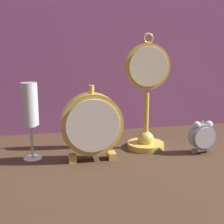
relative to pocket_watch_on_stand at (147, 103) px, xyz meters
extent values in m
plane|color=#422D1E|center=(-0.11, -0.11, -0.13)|extent=(4.00, 4.00, 0.00)
cube|color=#8E4C7F|center=(-0.11, 0.22, 0.23)|extent=(1.26, 0.01, 0.74)
cylinder|color=gold|center=(0.00, 0.00, -0.13)|extent=(0.11, 0.11, 0.02)
sphere|color=gold|center=(0.00, 0.00, -0.11)|extent=(0.05, 0.05, 0.05)
cylinder|color=gold|center=(0.00, 0.00, -0.04)|extent=(0.01, 0.01, 0.15)
cylinder|color=gold|center=(0.00, 0.00, 0.10)|extent=(0.13, 0.02, 0.13)
cylinder|color=beige|center=(0.00, -0.01, 0.10)|extent=(0.11, 0.00, 0.11)
torus|color=gold|center=(0.00, 0.00, 0.18)|extent=(0.03, 0.01, 0.03)
cube|color=gray|center=(0.12, -0.07, -0.13)|extent=(0.01, 0.01, 0.01)
cube|color=gray|center=(0.16, -0.07, -0.13)|extent=(0.01, 0.01, 0.01)
cylinder|color=gray|center=(0.14, -0.07, -0.09)|extent=(0.07, 0.03, 0.07)
cylinder|color=silver|center=(0.14, -0.09, -0.09)|extent=(0.06, 0.00, 0.06)
sphere|color=silver|center=(0.12, -0.07, -0.05)|extent=(0.02, 0.02, 0.02)
sphere|color=silver|center=(0.16, -0.07, -0.05)|extent=(0.02, 0.02, 0.02)
cylinder|color=silver|center=(0.14, -0.07, -0.05)|extent=(0.00, 0.00, 0.01)
cube|color=gold|center=(-0.22, -0.07, -0.12)|extent=(0.02, 0.03, 0.02)
cube|color=gold|center=(-0.11, -0.07, -0.12)|extent=(0.02, 0.03, 0.02)
cylinder|color=gold|center=(-0.17, -0.07, -0.04)|extent=(0.16, 0.04, 0.16)
cylinder|color=silver|center=(-0.17, -0.09, -0.04)|extent=(0.13, 0.00, 0.13)
cylinder|color=gold|center=(-0.17, -0.07, 0.05)|extent=(0.01, 0.01, 0.02)
cylinder|color=silver|center=(-0.32, -0.02, -0.13)|extent=(0.05, 0.05, 0.01)
cylinder|color=silver|center=(-0.32, -0.02, -0.08)|extent=(0.01, 0.01, 0.08)
cylinder|color=white|center=(-0.32, -0.02, 0.01)|extent=(0.04, 0.04, 0.11)
cylinder|color=#E5D17F|center=(-0.32, -0.02, -0.01)|extent=(0.04, 0.04, 0.07)
camera|label=1|loc=(-0.27, -0.83, 0.16)|focal=50.00mm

